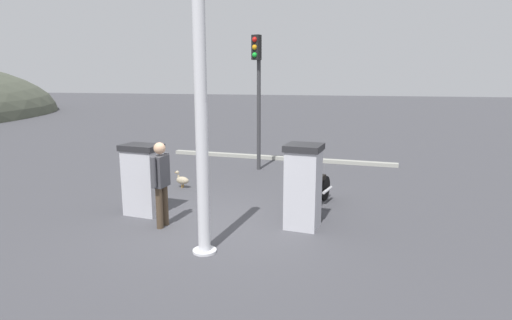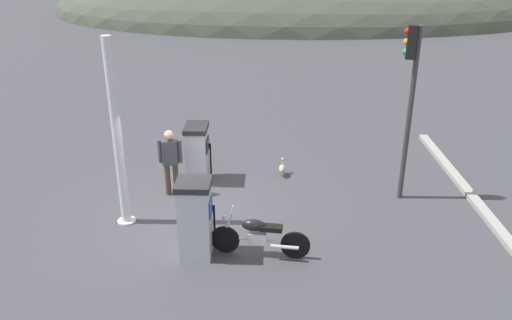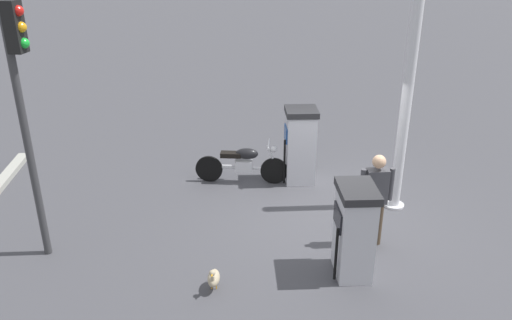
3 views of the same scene
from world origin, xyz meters
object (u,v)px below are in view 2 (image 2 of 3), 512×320
Objects in this scene: fuel_pump_near at (195,219)px; canopy_support_pole at (117,139)px; fuel_pump_far at (197,153)px; roadside_traffic_light at (410,86)px; attendant_person at (170,158)px; motorcycle_near_pump at (258,235)px; wandering_duck at (282,168)px.

canopy_support_pole is at bearing 137.63° from fuel_pump_near.
canopy_support_pole is at bearing -128.96° from fuel_pump_far.
attendant_person is at bearing 173.47° from roadside_traffic_light.
wandering_duck is (0.96, 3.57, -0.24)m from motorcycle_near_pump.
wandering_duck is (2.18, 0.08, -0.55)m from fuel_pump_far.
fuel_pump_far is 0.90× the size of attendant_person.
fuel_pump_far is 5.34m from roadside_traffic_light.
roadside_traffic_light is at bearing 5.43° from canopy_support_pole.
roadside_traffic_light is 6.41m from canopy_support_pole.
canopy_support_pole reaches higher than roadside_traffic_light.
fuel_pump_far is 0.37× the size of canopy_support_pole.
canopy_support_pole is (-1.57, 1.43, 1.14)m from fuel_pump_near.
canopy_support_pole reaches higher than fuel_pump_near.
wandering_duck is (2.79, 0.80, -0.74)m from attendant_person.
fuel_pump_far is 3.35× the size of wandering_duck.
canopy_support_pole is (-2.78, 1.54, 1.51)m from motorcycle_near_pump.
fuel_pump_far is at bearing 90.00° from fuel_pump_near.
roadside_traffic_light is (2.59, -1.42, 2.56)m from wandering_duck.
fuel_pump_near reaches higher than motorcycle_near_pump.
fuel_pump_near is 3.64× the size of wandering_duck.
roadside_traffic_light reaches higher than wandering_duck.
fuel_pump_far is at bearing 49.45° from attendant_person.
fuel_pump_near is at bearing -76.89° from attendant_person.
fuel_pump_far is at bearing 164.32° from roadside_traffic_light.
fuel_pump_far is 2.77m from canopy_support_pole.
fuel_pump_near is 1.09× the size of fuel_pump_far.
fuel_pump_near is 2.72m from attendant_person.
motorcycle_near_pump is 0.47× the size of roadside_traffic_light.
motorcycle_near_pump is 4.75m from roadside_traffic_light.
fuel_pump_near is 3.37m from fuel_pump_far.
wandering_duck is at bearing 28.38° from canopy_support_pole.
fuel_pump_near reaches higher than wandering_duck.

